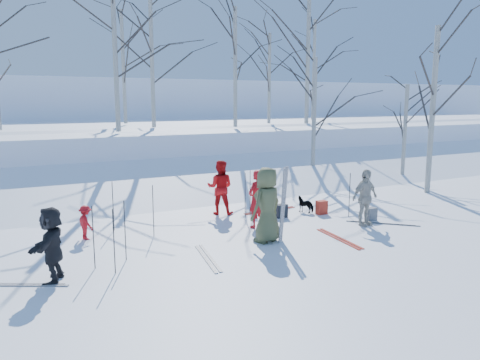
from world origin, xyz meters
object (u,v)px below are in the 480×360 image
dog (306,204)px  skier_redor_behind (220,187)px  skier_red_seated (86,223)px  backpack_dark (281,211)px  skier_olive_center (267,205)px  backpack_red (322,207)px  skier_cream_east (365,198)px  skier_red_north (256,199)px  skier_grey_west (52,244)px  backpack_grey (371,214)px

dog → skier_redor_behind: bearing=-50.6°
skier_red_seated → dog: size_ratio=1.47×
dog → backpack_dark: size_ratio=1.49×
skier_red_seated → skier_olive_center: bearing=-137.7°
backpack_red → skier_redor_behind: bearing=152.0°
skier_cream_east → backpack_dark: skier_cream_east is taller
skier_cream_east → backpack_dark: 2.49m
dog → skier_red_north: bearing=-7.9°
skier_redor_behind → skier_red_north: bearing=130.9°
dog → skier_grey_west: bearing=-10.6°
skier_olive_center → backpack_grey: 3.86m
backpack_red → backpack_grey: size_ratio=1.11×
backpack_grey → skier_red_seated: bearing=166.0°
skier_cream_east → skier_grey_west: size_ratio=1.08×
dog → backpack_dark: (-1.04, -0.19, -0.05)m
backpack_grey → skier_redor_behind: bearing=142.1°
skier_red_north → skier_grey_west: 5.63m
skier_olive_center → backpack_dark: skier_olive_center is taller
skier_red_seated → backpack_grey: size_ratio=2.30×
skier_grey_west → backpack_red: skier_grey_west is taller
backpack_red → backpack_dark: (-1.33, 0.23, -0.01)m
skier_olive_center → skier_cream_east: 3.21m
skier_redor_behind → backpack_red: bearing=-173.9°
skier_cream_east → backpack_grey: size_ratio=4.18×
skier_cream_east → backpack_red: (-0.24, 1.61, -0.58)m
skier_cream_east → backpack_dark: bearing=124.1°
skier_red_seated → skier_cream_east: (7.14, -2.23, 0.36)m
skier_redor_behind → skier_cream_east: bearing=168.3°
skier_red_north → skier_olive_center: bearing=49.7°
backpack_grey → skier_grey_west: bearing=-175.8°
skier_olive_center → skier_red_seated: size_ratio=2.13×
backpack_red → skier_red_seated: bearing=174.8°
skier_cream_east → backpack_red: 1.73m
skier_grey_west → backpack_red: (7.95, 1.94, -0.53)m
skier_cream_east → skier_grey_west: skier_cream_east is taller
backpack_grey → backpack_dark: (-2.13, 1.53, 0.01)m
skier_olive_center → dog: bearing=-159.4°
skier_redor_behind → backpack_dark: 1.99m
skier_red_north → backpack_dark: size_ratio=4.01×
skier_red_north → backpack_grey: bearing=142.9°
dog → backpack_dark: bearing=-17.2°
skier_red_seated → skier_cream_east: 7.49m
skier_red_north → skier_red_seated: size_ratio=1.83×
skier_red_north → backpack_red: size_ratio=3.82×
skier_cream_east → skier_redor_behind: bearing=127.9°
skier_cream_east → dog: (-0.53, 2.03, -0.54)m
skier_red_north → skier_redor_behind: 1.86m
skier_grey_west → skier_cream_east: bearing=116.0°
skier_redor_behind → skier_cream_east: 4.30m
skier_red_north → skier_red_seated: bearing=-34.7°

